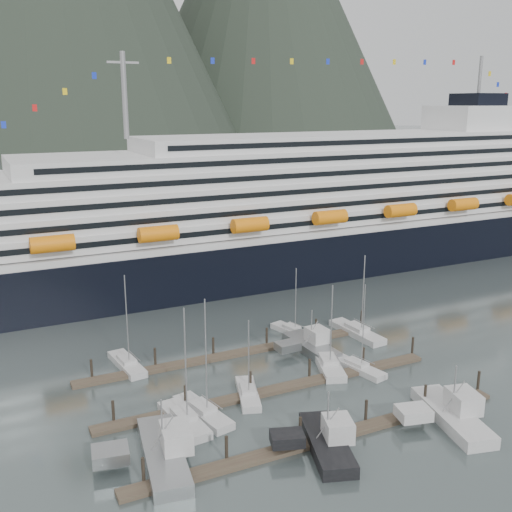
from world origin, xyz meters
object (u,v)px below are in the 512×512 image
object	(u,v)px
sailboat_d	(356,367)
trawler_d	(451,414)
sailboat_b	(203,413)
sailboat_h	(328,365)
trawler_a	(162,453)
sailboat_a	(184,421)
sailboat_g	(357,332)
cruise_ship	(305,216)
trawler_e	(310,345)
sailboat_f	(292,331)
trawler_b	(326,442)
sailboat_e	(127,364)
sailboat_c	(248,394)

from	to	relation	value
sailboat_d	trawler_d	distance (m)	17.00
sailboat_b	sailboat_h	bearing A→B (deg)	-88.78
trawler_a	sailboat_a	bearing A→B (deg)	-28.14
sailboat_b	sailboat_g	world-z (taller)	sailboat_b
cruise_ship	sailboat_a	distance (m)	73.96
sailboat_a	trawler_e	bearing A→B (deg)	-69.16
sailboat_a	trawler_a	bearing A→B (deg)	137.75
sailboat_b	sailboat_d	world-z (taller)	sailboat_b
sailboat_f	trawler_b	xyz separation A→B (m)	(-13.42, -31.55, 0.55)
sailboat_e	sailboat_f	bearing A→B (deg)	-94.34
sailboat_g	trawler_d	xyz separation A→B (m)	(-6.10, -27.80, 0.55)
sailboat_f	sailboat_g	xyz separation A→B (m)	(9.27, -5.31, 0.03)
sailboat_e	sailboat_b	bearing A→B (deg)	-171.25
cruise_ship	trawler_b	bearing A→B (deg)	-118.63
trawler_b	trawler_e	world-z (taller)	trawler_b
cruise_ship	sailboat_g	bearing A→B (deg)	-108.69
sailboat_f	sailboat_h	distance (m)	14.10
cruise_ship	trawler_e	size ratio (longest dim) A/B	18.53
sailboat_a	trawler_b	xyz separation A→B (m)	(12.24, -11.91, 0.51)
sailboat_a	trawler_b	size ratio (longest dim) A/B	1.25
trawler_e	trawler_a	bearing A→B (deg)	119.17
sailboat_g	sailboat_f	bearing A→B (deg)	56.21
cruise_ship	trawler_e	bearing A→B (deg)	-119.31
sailboat_f	trawler_b	size ratio (longest dim) A/B	0.95
sailboat_c	trawler_d	size ratio (longest dim) A/B	0.81
sailboat_f	sailboat_g	distance (m)	10.69
sailboat_a	sailboat_c	size ratio (longest dim) A/B	1.36
sailboat_c	sailboat_f	distance (m)	23.19
sailboat_a	trawler_d	size ratio (longest dim) A/B	1.10
sailboat_e	sailboat_g	xyz separation A→B (m)	(37.07, -4.28, 0.01)
trawler_a	sailboat_d	bearing A→B (deg)	-64.31
sailboat_c	trawler_e	xyz separation A→B (m)	(14.94, 9.23, 0.52)
sailboat_f	sailboat_e	bearing A→B (deg)	77.23
sailboat_g	sailboat_h	xyz separation A→B (m)	(-11.09, -8.67, 0.00)
sailboat_f	trawler_d	xyz separation A→B (m)	(3.18, -33.12, 0.59)
sailboat_b	trawler_e	world-z (taller)	sailboat_b
trawler_b	sailboat_d	bearing A→B (deg)	-26.11
sailboat_a	sailboat_c	distance (m)	10.10
cruise_ship	trawler_b	xyz separation A→B (m)	(-36.31, -66.50, -11.09)
sailboat_d	trawler_d	bearing A→B (deg)	173.82
sailboat_d	sailboat_f	size ratio (longest dim) A/B	1.14
sailboat_d	trawler_b	xyz separation A→B (m)	(-14.92, -15.34, 0.55)
sailboat_e	sailboat_f	world-z (taller)	sailboat_e
sailboat_c	trawler_e	bearing A→B (deg)	-39.99
cruise_ship	sailboat_c	xyz separation A→B (m)	(-38.83, -51.80, -11.64)
sailboat_f	sailboat_h	bearing A→B (deg)	157.67
sailboat_c	sailboat_f	xyz separation A→B (m)	(15.94, 16.85, 0.00)
sailboat_d	sailboat_f	bearing A→B (deg)	-6.55
sailboat_b	trawler_b	world-z (taller)	sailboat_b
cruise_ship	trawler_a	size ratio (longest dim) A/B	14.22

